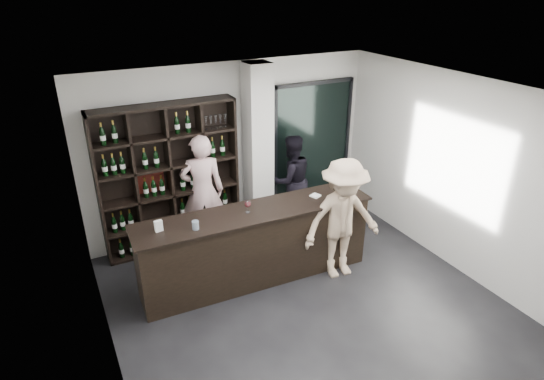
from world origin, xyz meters
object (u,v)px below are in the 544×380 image
taster_black (291,180)px  customer (342,220)px  wine_shelf (170,179)px  taster_pink (203,191)px  tasting_counter (256,245)px

taster_black → customer: bearing=85.6°
wine_shelf → customer: wine_shelf is taller
taster_pink → tasting_counter: bearing=120.6°
wine_shelf → taster_pink: (0.47, -0.17, -0.25)m
wine_shelf → taster_pink: wine_shelf is taller
wine_shelf → taster_black: bearing=-4.5°
wine_shelf → tasting_counter: bearing=-61.4°
wine_shelf → tasting_counter: size_ratio=0.70×
tasting_counter → taster_pink: taster_pink is taller
taster_black → wine_shelf: bearing=-4.4°
taster_pink → taster_black: size_ratio=1.16×
wine_shelf → customer: 2.76m
taster_pink → customer: size_ratio=1.03×
customer → wine_shelf: bearing=141.5°
taster_black → customer: 1.77m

